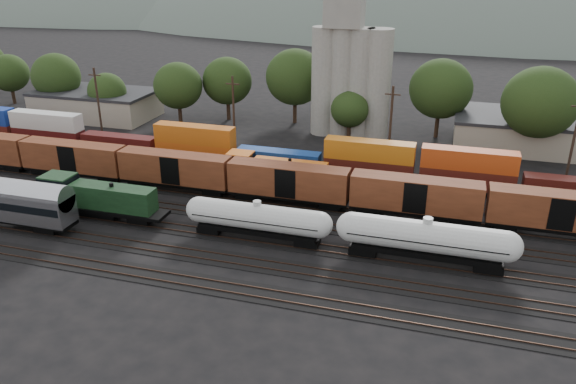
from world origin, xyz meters
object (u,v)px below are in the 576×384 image
(orange_locomotive, at_px, (270,170))
(tank_car_a, at_px, (257,218))
(green_locomotive, at_px, (91,197))
(grain_silo, at_px, (350,70))

(orange_locomotive, bearing_deg, tank_car_a, -76.73)
(green_locomotive, height_order, tank_car_a, green_locomotive)
(green_locomotive, relative_size, grain_silo, 0.59)
(tank_car_a, distance_m, grain_silo, 41.96)
(green_locomotive, xyz_separation_m, tank_car_a, (20.76, 0.00, -0.01))
(green_locomotive, distance_m, grain_silo, 47.70)
(orange_locomotive, xyz_separation_m, grain_silo, (5.57, 26.00, 8.88))
(tank_car_a, xyz_separation_m, grain_silo, (2.03, 41.00, 8.67))
(green_locomotive, height_order, grain_silo, grain_silo)
(tank_car_a, distance_m, orange_locomotive, 15.41)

